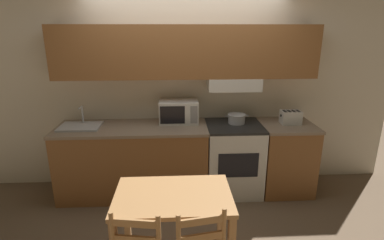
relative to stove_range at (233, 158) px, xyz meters
The scene contains 10 objects.
ground_plane 0.83m from the stove_range, 151.26° to the left, with size 16.00×16.00×0.00m, color brown.
wall_back 1.25m from the stove_range, 155.77° to the left, with size 5.64×0.38×2.55m.
lower_counter_main 1.29m from the stove_range, behind, with size 1.88×0.69×0.92m.
lower_counter_right_stub 0.69m from the stove_range, ahead, with size 0.67×0.69×0.92m.
stove_range is the anchor object (origin of this frame).
cooking_pot 0.53m from the stove_range, 60.68° to the left, with size 0.31×0.23×0.12m.
microwave 0.94m from the stove_range, 167.79° to the left, with size 0.50×0.33×0.29m.
toaster 0.91m from the stove_range, ahead, with size 0.26×0.17×0.17m.
sink_basin 1.98m from the stove_range, behind, with size 0.49×0.36×0.24m.
dining_table 1.59m from the stove_range, 119.36° to the right, with size 0.98×0.64×0.77m.
Camera 1 is at (-0.13, -3.91, 2.10)m, focal length 28.00 mm.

